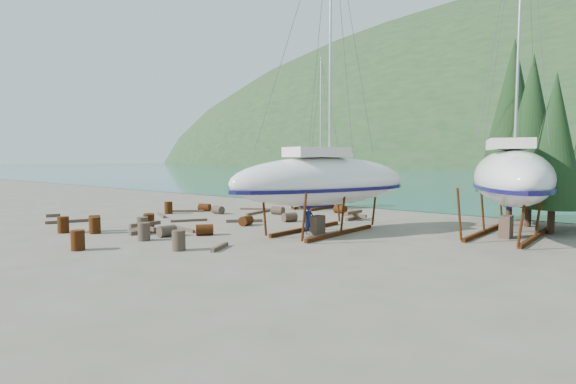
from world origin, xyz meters
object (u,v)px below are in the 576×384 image
Objects in this scene: small_sailboat_shore at (318,184)px; worker at (309,220)px; large_sailboat_far at (511,177)px; large_sailboat_near at (323,181)px.

small_sailboat_shore is 12.76m from worker.
large_sailboat_far is 10.49m from worker.
large_sailboat_far is 1.56× the size of small_sailboat_shore.
large_sailboat_far reaches higher than worker.
large_sailboat_near is 1.45× the size of small_sailboat_shore.
worker is (-8.29, -6.00, -2.30)m from large_sailboat_far.
small_sailboat_shore reaches higher than worker.
large_sailboat_near is at bearing -11.27° from worker.
large_sailboat_far reaches higher than small_sailboat_shore.
worker is (7.06, -10.56, -1.21)m from small_sailboat_shore.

